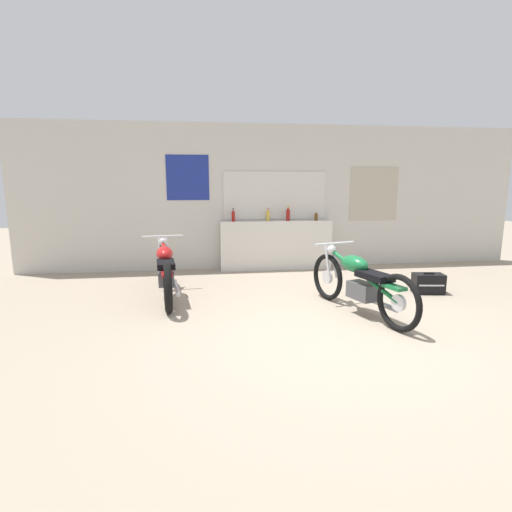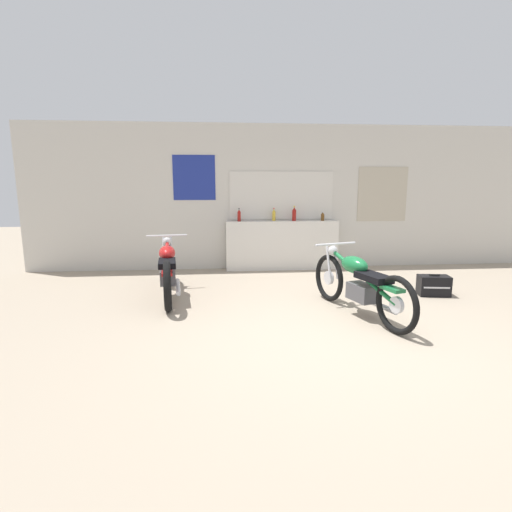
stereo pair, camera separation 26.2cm
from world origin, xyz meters
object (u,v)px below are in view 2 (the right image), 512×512
Objects in this scene: motorcycle_green at (359,283)px; hard_case_black at (434,286)px; bottle_center at (294,214)px; motorcycle_red at (168,269)px; bottle_leftmost at (239,216)px; bottle_left_center at (274,215)px; bottle_right_center at (323,217)px.

hard_case_black is at bearing 28.38° from motorcycle_green.
bottle_center is 2.93m from motorcycle_green.
motorcycle_red is 4.41× the size of hard_case_black.
bottle_leftmost is 3.63m from hard_case_black.
motorcycle_red is (-2.22, -1.76, -0.67)m from bottle_center.
bottle_leftmost reaches higher than motorcycle_red.
bottle_left_center reaches higher than bottle_right_center.
bottle_left_center is at bearing 174.91° from bottle_right_center.
bottle_leftmost is at bearing 56.55° from motorcycle_red.
motorcycle_green is 2.77m from motorcycle_red.
bottle_leftmost is 3.22m from motorcycle_green.
bottle_right_center is (0.95, -0.08, -0.03)m from bottle_left_center.
motorcycle_green reaches higher than hard_case_black.
bottle_center is at bearing 131.01° from hard_case_black.
motorcycle_green is at bearing -22.98° from motorcycle_red.
bottle_center is at bearing 38.29° from motorcycle_red.
bottle_right_center reaches higher than motorcycle_green.
bottle_right_center reaches higher than hard_case_black.
bottle_center reaches higher than bottle_leftmost.
motorcycle_green is (1.40, -2.83, -0.64)m from bottle_leftmost.
motorcycle_red is (-1.15, -1.74, -0.65)m from bottle_leftmost.
bottle_center is at bearing 96.60° from motorcycle_green.
motorcycle_red is at bearing -123.45° from bottle_leftmost.
bottle_right_center is (0.56, -0.03, -0.05)m from bottle_center.
bottle_leftmost is 0.12× the size of motorcycle_red.
bottle_left_center is at bearing 5.37° from bottle_leftmost.
hard_case_black is (1.23, -2.02, -0.88)m from bottle_right_center.
motorcycle_red is at bearing 175.77° from hard_case_black.
motorcycle_green is 0.94× the size of motorcycle_red.
bottle_right_center is 0.08× the size of motorcycle_red.
bottle_leftmost is at bearing -179.34° from bottle_center.
bottle_right_center is at bearing -0.71° from bottle_leftmost.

